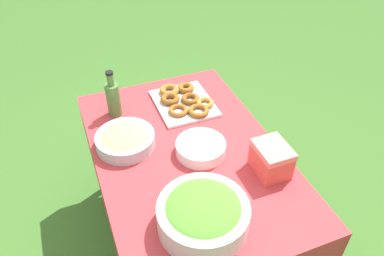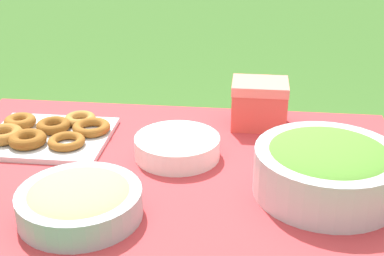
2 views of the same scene
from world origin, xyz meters
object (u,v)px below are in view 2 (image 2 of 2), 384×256
(salad_bowl, at_px, (327,167))
(cooler_box, at_px, (259,104))
(plate_stack, at_px, (177,147))
(pasta_bowl, at_px, (80,200))
(donut_platter, at_px, (47,133))

(salad_bowl, relative_size, cooler_box, 2.07)
(salad_bowl, xyz_separation_m, plate_stack, (-0.39, 0.15, -0.04))
(salad_bowl, distance_m, pasta_bowl, 0.60)
(salad_bowl, bearing_deg, plate_stack, 158.82)
(salad_bowl, relative_size, donut_platter, 0.95)
(donut_platter, bearing_deg, salad_bowl, -15.14)
(salad_bowl, bearing_deg, pasta_bowl, -163.43)
(donut_platter, relative_size, cooler_box, 2.19)
(salad_bowl, height_order, cooler_box, cooler_box)
(pasta_bowl, distance_m, cooler_box, 0.70)
(plate_stack, bearing_deg, salad_bowl, -21.18)
(salad_bowl, distance_m, donut_platter, 0.82)
(pasta_bowl, relative_size, donut_platter, 0.76)
(pasta_bowl, bearing_deg, plate_stack, 60.79)
(pasta_bowl, distance_m, plate_stack, 0.37)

